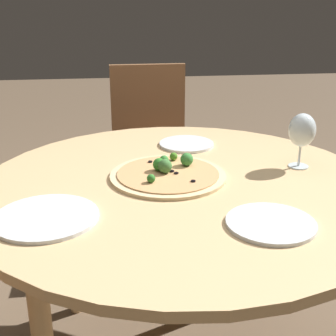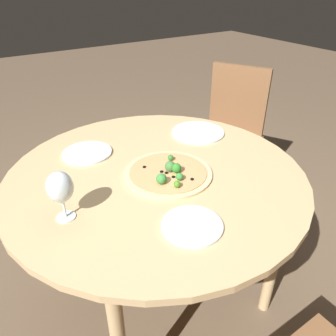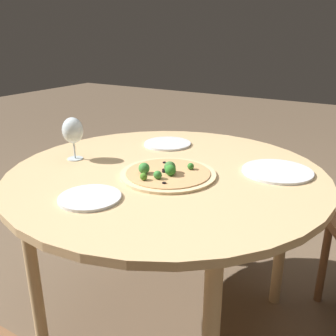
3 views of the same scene
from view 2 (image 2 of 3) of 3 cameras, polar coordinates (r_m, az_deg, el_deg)
ground_plane at (r=1.83m, az=-1.67°, el=-20.14°), size 12.00×12.00×0.00m
dining_table at (r=1.38m, az=-2.08°, el=-3.02°), size 1.22×1.22×0.72m
chair_2 at (r=2.23m, az=10.68°, el=6.05°), size 0.54×0.54×0.91m
pizza at (r=1.32m, az=0.07°, el=-0.82°), size 0.36×0.36×0.06m
wine_glass at (r=1.09m, az=-18.30°, el=-3.27°), size 0.09×0.09×0.18m
plate_near at (r=1.67m, az=5.23°, el=6.22°), size 0.27×0.27×0.01m
plate_far at (r=1.52m, az=-13.91°, el=2.60°), size 0.22×0.22×0.01m
plate_side at (r=1.07m, az=4.21°, el=-9.96°), size 0.20×0.20×0.01m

